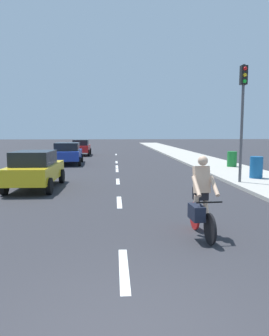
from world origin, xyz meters
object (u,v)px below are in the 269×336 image
object	(u,v)px
trash_bin_near	(256,167)
cyclist	(201,200)
parked_car_red	(81,147)
traffic_signal	(243,102)
trash_bin_far	(232,159)
parked_car_blue	(68,153)
parked_car_yellow	(35,169)

from	to	relation	value
trash_bin_near	cyclist	bearing A→B (deg)	-121.77
parked_car_red	traffic_signal	world-z (taller)	traffic_signal
cyclist	traffic_signal	size ratio (longest dim) A/B	0.35
cyclist	trash_bin_far	bearing A→B (deg)	-116.57
traffic_signal	trash_bin_far	xyz separation A→B (m)	(1.96, 6.17, -2.98)
traffic_signal	trash_bin_near	world-z (taller)	traffic_signal
cyclist	parked_car_red	world-z (taller)	cyclist
cyclist	traffic_signal	distance (m)	8.13
parked_car_red	parked_car_blue	bearing A→B (deg)	-91.66
parked_car_yellow	trash_bin_near	size ratio (longest dim) A/B	3.84
cyclist	parked_car_blue	world-z (taller)	cyclist
traffic_signal	trash_bin_near	bearing A→B (deg)	42.38
trash_bin_far	cyclist	bearing A→B (deg)	-113.40
trash_bin_far	parked_car_red	bearing A→B (deg)	131.48
cyclist	parked_car_yellow	size ratio (longest dim) A/B	0.46
parked_car_blue	parked_car_red	distance (m)	8.61
cyclist	traffic_signal	bearing A→B (deg)	-121.47
cyclist	trash_bin_far	xyz separation A→B (m)	(5.58, 12.90, -0.21)
cyclist	parked_car_red	xyz separation A→B (m)	(-5.24, 25.14, 0.00)
parked_car_red	trash_bin_near	world-z (taller)	parked_car_red
traffic_signal	trash_bin_near	distance (m)	3.40
parked_car_yellow	parked_car_blue	bearing A→B (deg)	91.34
parked_car_blue	trash_bin_far	bearing A→B (deg)	-21.29
parked_car_yellow	trash_bin_near	distance (m)	10.15
cyclist	trash_bin_far	distance (m)	14.06
cyclist	trash_bin_near	xyz separation A→B (m)	(4.88, 7.87, -0.17)
trash_bin_far	parked_car_yellow	bearing A→B (deg)	-148.86
cyclist	trash_bin_near	size ratio (longest dim) A/B	1.76
cyclist	traffic_signal	xyz separation A→B (m)	(3.63, 6.73, 2.78)
parked_car_yellow	traffic_signal	xyz separation A→B (m)	(8.80, 0.33, 2.77)
parked_car_yellow	trash_bin_far	world-z (taller)	parked_car_yellow
parked_car_blue	parked_car_red	world-z (taller)	same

